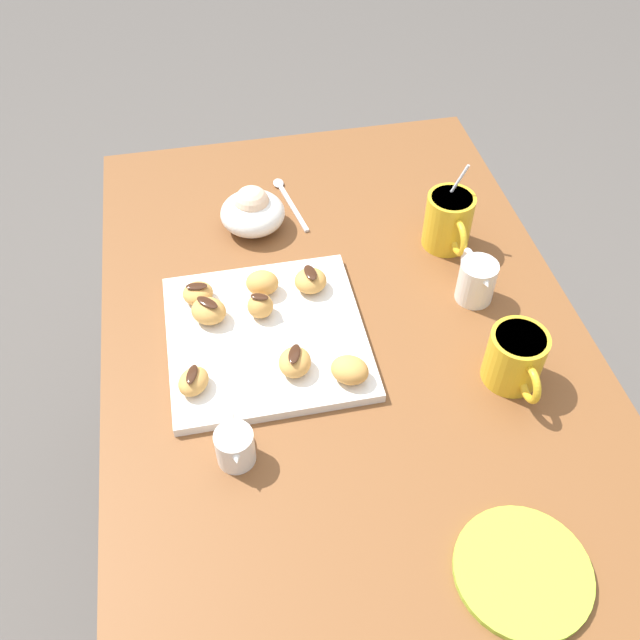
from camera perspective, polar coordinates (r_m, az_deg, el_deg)
The scene contains 24 objects.
ground_plane at distance 1.70m, azimuth 1.23°, elevation -16.73°, with size 8.00×8.00×0.00m, color #514C47.
dining_table at distance 1.19m, azimuth 1.69°, elevation -4.54°, with size 1.07×0.75×0.72m.
pastry_plate_square at distance 1.06m, azimuth -4.45°, elevation -1.35°, with size 0.30×0.30×0.02m, color silver.
coffee_mug_mustard_left at distance 1.21m, azimuth 10.58°, elevation 8.10°, with size 0.12×0.08×0.15m.
coffee_mug_mustard_right at distance 1.02m, azimuth 15.84°, elevation -2.96°, with size 0.12×0.08×0.09m.
cream_pitcher_white at distance 1.13m, azimuth 12.77°, elevation 3.32°, with size 0.10×0.06×0.07m.
ice_cream_bowl at distance 1.24m, azimuth -5.59°, elevation 8.93°, with size 0.11×0.11×0.08m.
chocolate_sauce_pitcher at distance 0.93m, azimuth -7.04°, elevation -10.18°, with size 0.09×0.05×0.06m.
saucer_lime_left at distance 0.90m, azimuth 16.36°, elevation -19.28°, with size 0.17×0.17×0.01m, color #9EC633.
loose_spoon_near_saucer at distance 1.32m, azimuth -2.73°, elevation 10.03°, with size 0.16×0.04×0.01m.
beignet_0 at distance 1.11m, azimuth -10.03°, elevation 2.19°, with size 0.05×0.05×0.03m, color #D19347.
chocolate_drizzle_0 at distance 1.10m, azimuth -10.14°, elevation 2.76°, with size 0.03×0.02×0.01m, color #381E11.
beignet_1 at distance 1.07m, azimuth -4.94°, elevation 1.17°, with size 0.04×0.04×0.04m, color #D19347.
chocolate_drizzle_1 at distance 1.06m, azimuth -5.01°, elevation 1.92°, with size 0.03×0.01×0.01m, color #381E11.
beignet_2 at distance 1.10m, azimuth -4.78°, elevation 3.07°, with size 0.05×0.04×0.04m, color #D19347.
beignet_3 at distance 0.99m, azimuth 2.46°, elevation -4.14°, with size 0.05×0.06×0.04m, color #D19347.
beignet_4 at distance 0.99m, azimuth -10.39°, elevation -5.00°, with size 0.05×0.04×0.03m, color #D19347.
chocolate_drizzle_4 at distance 0.98m, azimuth -10.51°, elevation -4.42°, with size 0.04×0.01×0.01m, color #381E11.
beignet_5 at distance 1.07m, azimuth -9.16°, elevation 0.74°, with size 0.06×0.05×0.04m, color #D19347.
chocolate_drizzle_5 at distance 1.06m, azimuth -9.29°, elevation 1.45°, with size 0.04×0.02×0.01m, color #381E11.
beignet_6 at distance 1.11m, azimuth -0.79°, elevation 3.26°, with size 0.05×0.05×0.03m, color #D19347.
chocolate_drizzle_6 at distance 1.10m, azimuth -0.80°, elevation 3.94°, with size 0.04×0.02×0.01m, color #381E11.
beignet_7 at distance 1.00m, azimuth -2.09°, elevation -3.49°, with size 0.05×0.05×0.03m, color #D19347.
chocolate_drizzle_7 at distance 0.98m, azimuth -2.12°, elevation -2.81°, with size 0.04×0.02×0.01m, color #381E11.
Camera 1 is at (0.70, -0.18, 1.54)m, focal length 38.82 mm.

